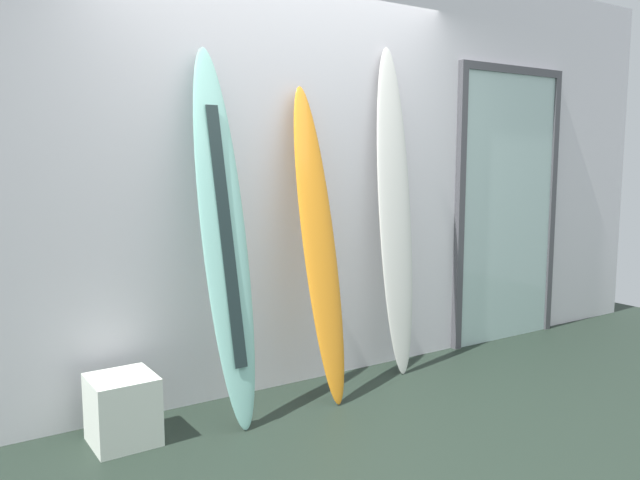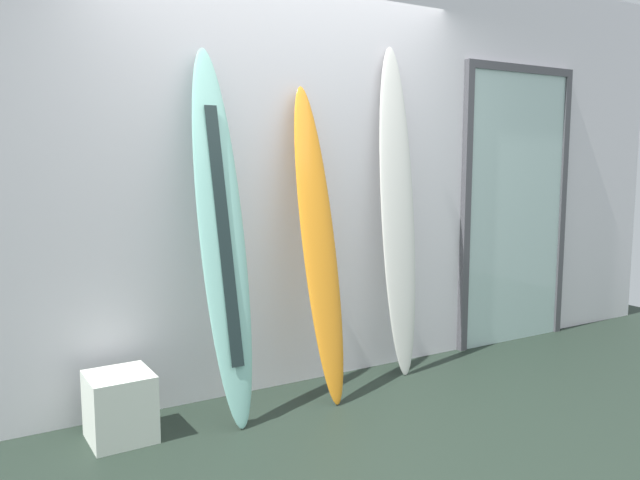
% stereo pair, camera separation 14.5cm
% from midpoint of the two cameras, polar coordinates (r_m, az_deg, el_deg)
% --- Properties ---
extents(ground, '(8.00, 8.00, 0.04)m').
position_cam_midpoint_polar(ground, '(3.30, 8.73, -19.25)').
color(ground, black).
extents(wall_back, '(7.20, 0.20, 2.80)m').
position_cam_midpoint_polar(wall_back, '(4.04, -2.64, 6.56)').
color(wall_back, silver).
rests_on(wall_back, ground).
extents(surfboard_seafoam, '(0.28, 0.51, 2.08)m').
position_cam_midpoint_polar(surfboard_seafoam, '(3.48, -7.67, 0.21)').
color(surfboard_seafoam, '#83C3B6').
rests_on(surfboard_seafoam, ground).
extents(surfboard_sunset, '(0.24, 0.50, 1.91)m').
position_cam_midpoint_polar(surfboard_sunset, '(3.79, 0.98, -0.27)').
color(surfboard_sunset, orange).
rests_on(surfboard_sunset, ground).
extents(surfboard_ivory, '(0.27, 0.27, 2.20)m').
position_cam_midpoint_polar(surfboard_ivory, '(4.26, 8.03, 2.49)').
color(surfboard_ivory, silver).
rests_on(surfboard_ivory, ground).
extents(display_block_left, '(0.33, 0.33, 0.35)m').
position_cam_midpoint_polar(display_block_left, '(3.51, -16.51, -14.27)').
color(display_block_left, silver).
rests_on(display_block_left, ground).
extents(glass_door, '(1.13, 0.06, 2.17)m').
position_cam_midpoint_polar(glass_door, '(5.23, 18.09, 3.29)').
color(glass_door, silver).
rests_on(glass_door, ground).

